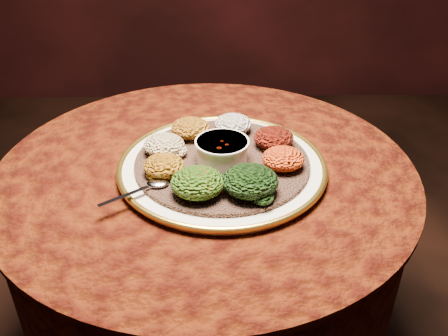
{
  "coord_description": "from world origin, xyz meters",
  "views": [
    {
      "loc": [
        0.03,
        -0.97,
        1.35
      ],
      "look_at": [
        0.04,
        -0.05,
        0.76
      ],
      "focal_mm": 40.0,
      "sensor_mm": 36.0,
      "label": 1
    }
  ],
  "objects": [
    {
      "name": "portion_timatim",
      "position": [
        -0.09,
        0.01,
        0.78
      ],
      "size": [
        0.09,
        0.09,
        0.04
      ],
      "primitive_type": "ellipsoid",
      "color": "maroon",
      "rests_on": "injera"
    },
    {
      "name": "table",
      "position": [
        0.0,
        0.0,
        0.55
      ],
      "size": [
        0.96,
        0.96,
        0.73
      ],
      "color": "black",
      "rests_on": "ground"
    },
    {
      "name": "portion_ayib",
      "position": [
        0.07,
        0.11,
        0.78
      ],
      "size": [
        0.09,
        0.09,
        0.04
      ],
      "primitive_type": "ellipsoid",
      "color": "beige",
      "rests_on": "injera"
    },
    {
      "name": "portion_kik",
      "position": [
        -0.09,
        -0.07,
        0.78
      ],
      "size": [
        0.09,
        0.08,
        0.04
      ],
      "primitive_type": "ellipsoid",
      "color": "#A4700E",
      "rests_on": "injera"
    },
    {
      "name": "portion_mixveg",
      "position": [
        -0.01,
        -0.15,
        0.79
      ],
      "size": [
        0.11,
        0.1,
        0.05
      ],
      "primitive_type": "ellipsoid",
      "color": "#AB2C0B",
      "rests_on": "injera"
    },
    {
      "name": "portion_shiro",
      "position": [
        -0.04,
        0.09,
        0.78
      ],
      "size": [
        0.09,
        0.09,
        0.04
      ],
      "primitive_type": "ellipsoid",
      "color": "#936711",
      "rests_on": "injera"
    },
    {
      "name": "portion_gomen",
      "position": [
        0.09,
        -0.14,
        0.79
      ],
      "size": [
        0.11,
        0.11,
        0.05
      ],
      "primitive_type": "ellipsoid",
      "color": "black",
      "rests_on": "injera"
    },
    {
      "name": "injera",
      "position": [
        0.04,
        -0.02,
        0.76
      ],
      "size": [
        0.4,
        0.4,
        0.01
      ],
      "primitive_type": "cylinder",
      "rotation": [
        0.0,
        0.0,
        0.02
      ],
      "color": "brown",
      "rests_on": "platter"
    },
    {
      "name": "stew_bowl",
      "position": [
        0.04,
        -0.02,
        0.79
      ],
      "size": [
        0.12,
        0.12,
        0.05
      ],
      "color": "white",
      "rests_on": "injera"
    },
    {
      "name": "platter",
      "position": [
        0.04,
        -0.02,
        0.75
      ],
      "size": [
        0.59,
        0.59,
        0.02
      ],
      "rotation": [
        0.0,
        0.0,
        -0.39
      ],
      "color": "white",
      "rests_on": "table"
    },
    {
      "name": "portion_kitfo",
      "position": [
        0.16,
        0.04,
        0.78
      ],
      "size": [
        0.09,
        0.09,
        0.04
      ],
      "primitive_type": "ellipsoid",
      "color": "black",
      "rests_on": "injera"
    },
    {
      "name": "spoon",
      "position": [
        -0.11,
        -0.12,
        0.77
      ],
      "size": [
        0.13,
        0.1,
        0.01
      ],
      "rotation": [
        0.0,
        0.0,
        -2.52
      ],
      "color": "silver",
      "rests_on": "injera"
    },
    {
      "name": "portion_tikil",
      "position": [
        0.17,
        -0.05,
        0.78
      ],
      "size": [
        0.09,
        0.09,
        0.04
      ],
      "primitive_type": "ellipsoid",
      "color": "#B4710F",
      "rests_on": "injera"
    }
  ]
}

